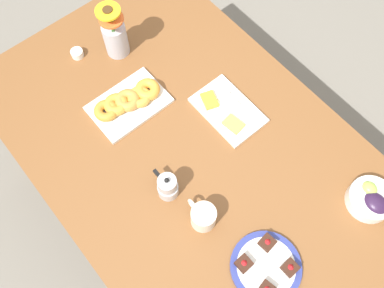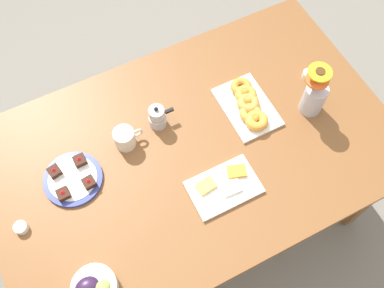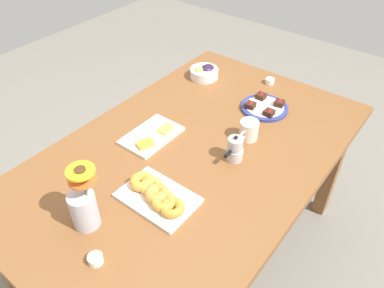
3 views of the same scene
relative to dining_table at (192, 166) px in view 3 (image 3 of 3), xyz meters
name	(u,v)px [view 3 (image 3 of 3)]	position (x,y,z in m)	size (l,w,h in m)	color
ground_plane	(192,253)	(0.00, 0.00, -0.65)	(6.00, 6.00, 0.00)	slate
dining_table	(192,166)	(0.00, 0.00, 0.00)	(1.60, 1.00, 0.74)	brown
coffee_mug	(249,130)	(-0.22, 0.14, 0.13)	(0.12, 0.08, 0.09)	silver
grape_bowl	(204,72)	(-0.53, -0.32, 0.12)	(0.15, 0.15, 0.07)	white
cheese_platter	(152,136)	(0.03, -0.20, 0.09)	(0.26, 0.17, 0.03)	white
croissant_platter	(157,195)	(0.29, 0.06, 0.11)	(0.19, 0.29, 0.05)	white
jam_cup_honey	(270,81)	(-0.69, -0.01, 0.10)	(0.05, 0.05, 0.03)	white
jam_cup_berry	(95,259)	(0.60, 0.09, 0.10)	(0.05, 0.05, 0.03)	white
dessert_plate	(264,107)	(-0.46, 0.09, 0.10)	(0.22, 0.22, 0.05)	navy
flower_vase	(84,206)	(0.51, -0.05, 0.17)	(0.11, 0.10, 0.25)	#B2B2BC
moka_pot	(235,149)	(-0.07, 0.16, 0.13)	(0.11, 0.07, 0.12)	#B7B7BC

